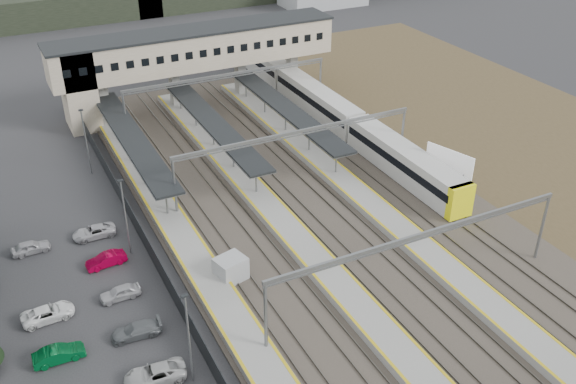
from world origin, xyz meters
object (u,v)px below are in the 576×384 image
footbridge (177,55)px  train (319,102)px  billboard (449,163)px  relay_cabin_far (231,269)px

footbridge → train: 20.60m
footbridge → billboard: 40.79m
relay_cabin_far → train: train is taller
train → footbridge: bearing=145.6°
relay_cabin_far → footbridge: footbridge is taller
relay_cabin_far → train: (24.94, 28.98, 0.91)m
relay_cabin_far → billboard: bearing=9.0°
relay_cabin_far → billboard: (27.67, 4.36, 2.18)m
relay_cabin_far → billboard: billboard is taller
relay_cabin_far → footbridge: size_ratio=0.08×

